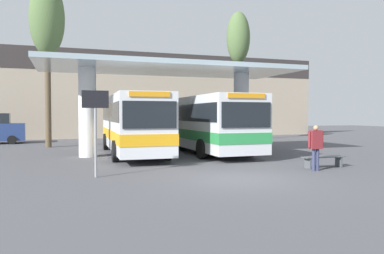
% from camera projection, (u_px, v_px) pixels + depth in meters
% --- Properties ---
extents(ground_plane, '(100.00, 100.00, 0.00)m').
position_uv_depth(ground_plane, '(237.00, 179.00, 12.57)').
color(ground_plane, '#4C4C51').
extents(townhouse_backdrop, '(40.00, 0.58, 8.04)m').
position_uv_depth(townhouse_backdrop, '(126.00, 88.00, 34.83)').
color(townhouse_backdrop, tan).
rests_on(townhouse_backdrop, ground_plane).
extents(station_canopy, '(13.68, 5.79, 4.80)m').
position_uv_depth(station_canopy, '(170.00, 80.00, 20.39)').
color(station_canopy, silver).
rests_on(station_canopy, ground_plane).
extents(transit_bus_left_bay, '(2.98, 10.89, 3.14)m').
position_uv_depth(transit_bus_left_bay, '(132.00, 122.00, 20.49)').
color(transit_bus_left_bay, silver).
rests_on(transit_bus_left_bay, ground_plane).
extents(transit_bus_center_bay, '(2.90, 11.55, 3.14)m').
position_uv_depth(transit_bus_center_bay, '(202.00, 122.00, 21.97)').
color(transit_bus_center_bay, silver).
rests_on(transit_bus_center_bay, ground_plane).
extents(waiting_bench_near_pillar, '(1.88, 0.44, 0.46)m').
position_uv_depth(waiting_bench_near_pillar, '(324.00, 159.00, 15.22)').
color(waiting_bench_near_pillar, '#4C5156').
rests_on(waiting_bench_near_pillar, ground_plane).
extents(info_sign_platform, '(0.90, 0.09, 2.99)m').
position_uv_depth(info_sign_platform, '(95.00, 116.00, 12.80)').
color(info_sign_platform, gray).
rests_on(info_sign_platform, ground_plane).
extents(pedestrian_waiting, '(0.65, 0.28, 1.75)m').
position_uv_depth(pedestrian_waiting, '(316.00, 143.00, 14.32)').
color(pedestrian_waiting, '#333856').
rests_on(pedestrian_waiting, ground_plane).
extents(poplar_tree_behind_left, '(2.23, 2.23, 10.90)m').
position_uv_depth(poplar_tree_behind_left, '(47.00, 22.00, 24.41)').
color(poplar_tree_behind_left, brown).
rests_on(poplar_tree_behind_left, ground_plane).
extents(poplar_tree_behind_right, '(1.92, 1.92, 10.58)m').
position_uv_depth(poplar_tree_behind_right, '(238.00, 40.00, 30.61)').
color(poplar_tree_behind_right, brown).
rests_on(poplar_tree_behind_right, ground_plane).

